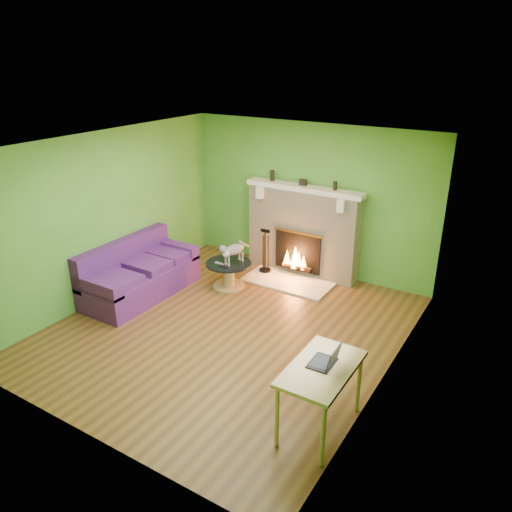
% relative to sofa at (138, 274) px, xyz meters
% --- Properties ---
extents(floor, '(5.00, 5.00, 0.00)m').
position_rel_sofa_xyz_m(floor, '(1.86, -0.17, -0.34)').
color(floor, '#553218').
rests_on(floor, ground).
extents(ceiling, '(5.00, 5.00, 0.00)m').
position_rel_sofa_xyz_m(ceiling, '(1.86, -0.17, 2.26)').
color(ceiling, white).
rests_on(ceiling, wall_back).
extents(wall_back, '(5.00, 0.00, 5.00)m').
position_rel_sofa_xyz_m(wall_back, '(1.86, 2.33, 0.96)').
color(wall_back, '#46892C').
rests_on(wall_back, floor).
extents(wall_front, '(5.00, 0.00, 5.00)m').
position_rel_sofa_xyz_m(wall_front, '(1.86, -2.67, 0.96)').
color(wall_front, '#46892C').
rests_on(wall_front, floor).
extents(wall_left, '(0.00, 5.00, 5.00)m').
position_rel_sofa_xyz_m(wall_left, '(-0.39, -0.17, 0.96)').
color(wall_left, '#46892C').
rests_on(wall_left, floor).
extents(wall_right, '(0.00, 5.00, 5.00)m').
position_rel_sofa_xyz_m(wall_right, '(4.11, -0.17, 0.96)').
color(wall_right, '#46892C').
rests_on(wall_right, floor).
extents(window_frame, '(0.00, 1.20, 1.20)m').
position_rel_sofa_xyz_m(window_frame, '(4.10, -1.07, 1.21)').
color(window_frame, silver).
rests_on(window_frame, wall_right).
extents(window_pane, '(0.00, 1.06, 1.06)m').
position_rel_sofa_xyz_m(window_pane, '(4.09, -1.07, 1.21)').
color(window_pane, white).
rests_on(window_pane, wall_right).
extents(fireplace, '(2.10, 0.46, 1.58)m').
position_rel_sofa_xyz_m(fireplace, '(1.86, 2.15, 0.43)').
color(fireplace, '#BEB59D').
rests_on(fireplace, floor).
extents(hearth, '(1.50, 0.75, 0.03)m').
position_rel_sofa_xyz_m(hearth, '(1.86, 1.63, -0.32)').
color(hearth, beige).
rests_on(hearth, floor).
extents(mantel, '(2.10, 0.28, 0.08)m').
position_rel_sofa_xyz_m(mantel, '(1.86, 2.13, 1.20)').
color(mantel, silver).
rests_on(mantel, fireplace).
extents(sofa, '(0.89, 1.95, 0.88)m').
position_rel_sofa_xyz_m(sofa, '(0.00, 0.00, 0.00)').
color(sofa, '#411759').
rests_on(sofa, floor).
extents(coffee_table, '(0.76, 0.76, 0.43)m').
position_rel_sofa_xyz_m(coffee_table, '(1.08, 0.98, -0.09)').
color(coffee_table, tan).
rests_on(coffee_table, floor).
extents(desk, '(0.60, 1.03, 0.76)m').
position_rel_sofa_xyz_m(desk, '(3.81, -1.32, 0.33)').
color(desk, tan).
rests_on(desk, floor).
extents(cat, '(0.36, 0.65, 0.38)m').
position_rel_sofa_xyz_m(cat, '(1.16, 1.03, 0.28)').
color(cat, '#5D5D62').
rests_on(cat, coffee_table).
extents(remote_silver, '(0.17, 0.06, 0.02)m').
position_rel_sofa_xyz_m(remote_silver, '(0.98, 0.86, 0.10)').
color(remote_silver, gray).
rests_on(remote_silver, coffee_table).
extents(remote_black, '(0.16, 0.06, 0.02)m').
position_rel_sofa_xyz_m(remote_black, '(1.10, 0.80, 0.10)').
color(remote_black, black).
rests_on(remote_black, coffee_table).
extents(laptop, '(0.28, 0.32, 0.23)m').
position_rel_sofa_xyz_m(laptop, '(3.79, -1.27, 0.54)').
color(laptop, black).
rests_on(laptop, desk).
extents(fire_tools, '(0.21, 0.21, 0.79)m').
position_rel_sofa_xyz_m(fire_tools, '(1.31, 1.78, 0.09)').
color(fire_tools, black).
rests_on(fire_tools, hearth).
extents(mantel_vase_left, '(0.08, 0.08, 0.18)m').
position_rel_sofa_xyz_m(mantel_vase_left, '(1.23, 2.16, 1.33)').
color(mantel_vase_left, black).
rests_on(mantel_vase_left, mantel).
extents(mantel_vase_right, '(0.07, 0.07, 0.14)m').
position_rel_sofa_xyz_m(mantel_vase_right, '(2.40, 2.16, 1.31)').
color(mantel_vase_right, black).
rests_on(mantel_vase_right, mantel).
extents(mantel_box, '(0.12, 0.08, 0.10)m').
position_rel_sofa_xyz_m(mantel_box, '(1.82, 2.16, 1.29)').
color(mantel_box, black).
rests_on(mantel_box, mantel).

